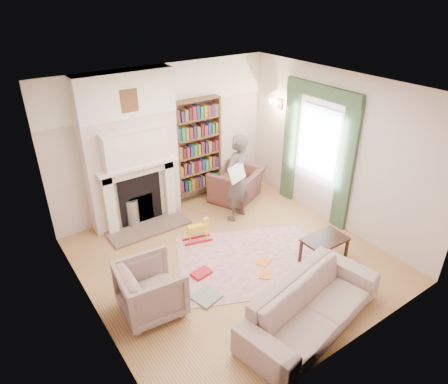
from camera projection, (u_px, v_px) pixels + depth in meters
floor at (233, 259)px, 6.61m from camera, size 4.50×4.50×0.00m
ceiling at (235, 90)px, 5.29m from camera, size 4.50×4.50×0.00m
wall_back at (164, 140)px, 7.58m from camera, size 4.50×0.00×4.50m
wall_front at (355, 261)px, 4.32m from camera, size 4.50×0.00×4.50m
wall_left at (83, 232)px, 4.82m from camera, size 0.00×4.50×4.50m
wall_right at (336, 151)px, 7.09m from camera, size 0.00×4.50×4.50m
fireplace at (131, 152)px, 7.07m from camera, size 1.70×0.58×2.80m
bookcase at (197, 146)px, 7.92m from camera, size 1.00×0.24×1.85m
window at (319, 142)px, 7.34m from camera, size 0.02×0.90×1.30m
curtain_left at (346, 168)px, 6.94m from camera, size 0.07×0.32×2.40m
curtain_right at (290, 144)px, 7.95m from camera, size 0.07×0.32×2.40m
pelmet at (323, 92)px, 6.88m from camera, size 0.09×1.70×0.24m
wall_sconce at (273, 106)px, 7.83m from camera, size 0.20×0.24×0.24m
rug at (251, 261)px, 6.56m from camera, size 2.88×2.61×0.01m
armchair_reading at (237, 184)px, 8.28m from camera, size 1.31×1.24×0.66m
armchair_left at (151, 289)px, 5.42m from camera, size 0.90×0.88×0.76m
sofa at (311, 306)px, 5.22m from camera, size 2.33×1.27×0.64m
man_reading at (237, 178)px, 7.38m from camera, size 0.72×0.59×1.70m
newspaper at (237, 173)px, 7.05m from camera, size 0.44×0.26×0.29m
coffee_table at (324, 250)px, 6.45m from camera, size 0.71×0.46×0.45m
paraffin_heater at (132, 213)px, 7.38m from camera, size 0.29×0.29×0.55m
rocking_horse at (197, 231)px, 6.96m from camera, size 0.54×0.32×0.44m
board_game at (206, 297)px, 5.79m from camera, size 0.43×0.43×0.03m
game_box_lid at (201, 273)px, 6.24m from camera, size 0.33×0.24×0.05m
comic_annuals at (265, 268)px, 6.38m from camera, size 0.48×0.53×0.02m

